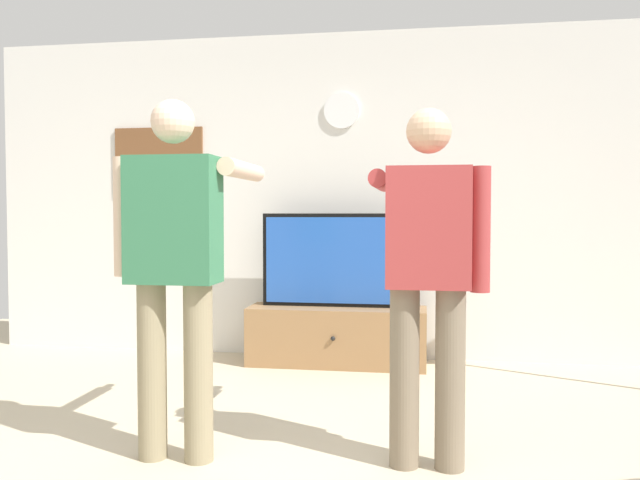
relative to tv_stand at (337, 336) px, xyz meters
name	(u,v)px	position (x,y,z in m)	size (l,w,h in m)	color
back_wall	(358,196)	(0.13, 0.35, 1.12)	(6.40, 0.10, 2.70)	silver
tv_stand	(337,336)	(0.00, 0.00, 0.00)	(1.40, 0.45, 0.46)	#997047
television	(338,260)	(0.00, 0.05, 0.60)	(1.21, 0.07, 0.74)	black
wall_clock	(342,111)	(0.00, 0.29, 1.82)	(0.30, 0.30, 0.03)	white
framed_picture	(159,161)	(-1.60, 0.30, 1.43)	(0.80, 0.04, 0.57)	brown
person_standing_nearer_lamp	(175,256)	(-0.52, -2.05, 0.77)	(0.61, 0.78, 1.74)	gray
person_standing_nearer_couch	(428,267)	(0.69, -1.96, 0.72)	(0.57, 0.78, 1.69)	#7A6B56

